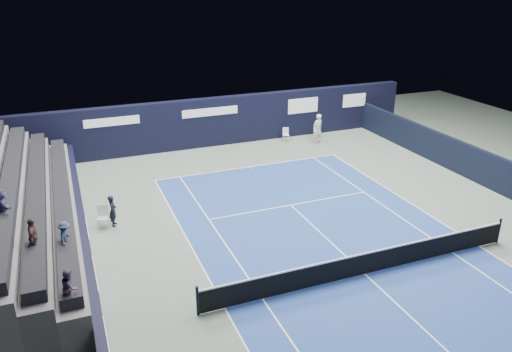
{
  "coord_description": "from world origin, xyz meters",
  "views": [
    {
      "loc": [
        -9.6,
        -13.13,
        10.39
      ],
      "look_at": [
        -1.36,
        7.52,
        1.3
      ],
      "focal_mm": 35.0,
      "sensor_mm": 36.0,
      "label": 1
    }
  ],
  "objects_px": {
    "tennis_player": "(318,128)",
    "folding_chair_back_a": "(286,133)",
    "tennis_net": "(366,263)",
    "folding_chair_back_b": "(317,130)",
    "line_judge_chair": "(103,215)"
  },
  "relations": [
    {
      "from": "tennis_player",
      "to": "folding_chair_back_a",
      "type": "bearing_deg",
      "value": 146.06
    },
    {
      "from": "folding_chair_back_a",
      "to": "tennis_net",
      "type": "height_order",
      "value": "tennis_net"
    },
    {
      "from": "folding_chair_back_b",
      "to": "tennis_net",
      "type": "height_order",
      "value": "tennis_net"
    },
    {
      "from": "folding_chair_back_b",
      "to": "folding_chair_back_a",
      "type": "bearing_deg",
      "value": 156.53
    },
    {
      "from": "line_judge_chair",
      "to": "tennis_player",
      "type": "distance_m",
      "value": 15.9
    },
    {
      "from": "folding_chair_back_b",
      "to": "tennis_net",
      "type": "relative_size",
      "value": 0.07
    },
    {
      "from": "folding_chair_back_a",
      "to": "tennis_net",
      "type": "distance_m",
      "value": 16.06
    },
    {
      "from": "folding_chair_back_a",
      "to": "line_judge_chair",
      "type": "bearing_deg",
      "value": -131.75
    },
    {
      "from": "tennis_net",
      "to": "tennis_player",
      "type": "height_order",
      "value": "tennis_player"
    },
    {
      "from": "line_judge_chair",
      "to": "tennis_net",
      "type": "bearing_deg",
      "value": -28.94
    },
    {
      "from": "folding_chair_back_a",
      "to": "folding_chair_back_b",
      "type": "relative_size",
      "value": 1.03
    },
    {
      "from": "folding_chair_back_b",
      "to": "tennis_player",
      "type": "distance_m",
      "value": 1.28
    },
    {
      "from": "tennis_player",
      "to": "tennis_net",
      "type": "bearing_deg",
      "value": -111.65
    },
    {
      "from": "folding_chair_back_b",
      "to": "line_judge_chair",
      "type": "xyz_separation_m",
      "value": [
        -14.82,
        -8.0,
        0.09
      ]
    },
    {
      "from": "folding_chair_back_a",
      "to": "tennis_net",
      "type": "xyz_separation_m",
      "value": [
        -3.98,
        -15.56,
        0.0
      ]
    }
  ]
}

